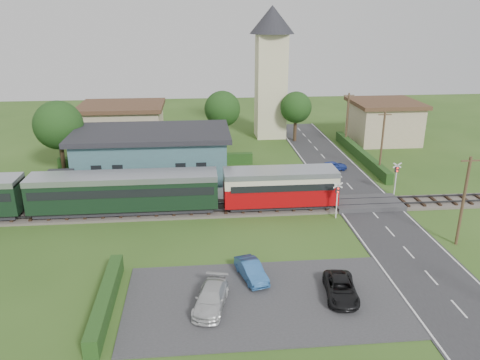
{
  "coord_description": "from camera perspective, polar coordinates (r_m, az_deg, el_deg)",
  "views": [
    {
      "loc": [
        -5.24,
        -36.34,
        16.78
      ],
      "look_at": [
        -1.49,
        4.0,
        2.16
      ],
      "focal_mm": 35.0,
      "sensor_mm": 36.0,
      "label": 1
    }
  ],
  "objects": [
    {
      "name": "pedestrian_near",
      "position": [
        44.87,
        -0.13,
        -0.49
      ],
      "size": [
        0.56,
        0.39,
        1.47
      ],
      "primitive_type": "imported",
      "rotation": [
        0.0,
        0.0,
        3.21
      ],
      "color": "gray",
      "rests_on": "platform"
    },
    {
      "name": "car_park_blue",
      "position": [
        31.47,
        1.4,
        -10.96
      ],
      "size": [
        2.11,
        3.73,
        1.16
      ],
      "primitive_type": "imported",
      "rotation": [
        0.0,
        0.0,
        0.26
      ],
      "color": "#295A96",
      "rests_on": "car_park"
    },
    {
      "name": "house_east",
      "position": [
        66.88,
        17.13,
        6.9
      ],
      "size": [
        8.8,
        8.8,
        5.5
      ],
      "color": "tan",
      "rests_on": "ground"
    },
    {
      "name": "train",
      "position": [
        42.14,
        -18.18,
        -1.46
      ],
      "size": [
        43.2,
        2.9,
        3.4
      ],
      "color": "#232328",
      "rests_on": "ground"
    },
    {
      "name": "platform",
      "position": [
        44.97,
        -11.01,
        -2.14
      ],
      "size": [
        30.0,
        3.0,
        0.45
      ],
      "primitive_type": "cube",
      "color": "gray",
      "rests_on": "ground"
    },
    {
      "name": "tree_b",
      "position": [
        60.58,
        -2.16,
        8.64
      ],
      "size": [
        4.6,
        4.6,
        7.34
      ],
      "color": "#332316",
      "rests_on": "ground"
    },
    {
      "name": "crossing_deck",
      "position": [
        44.45,
        15.18,
        -2.75
      ],
      "size": [
        6.2,
        3.4,
        0.45
      ],
      "primitive_type": "cube",
      "color": "#333335",
      "rests_on": "ground"
    },
    {
      "name": "hedge_station",
      "position": [
        54.5,
        -10.08,
        2.32
      ],
      "size": [
        22.0,
        0.8,
        1.3
      ],
      "primitive_type": "cube",
      "color": "#193814",
      "rests_on": "ground"
    },
    {
      "name": "station_building",
      "position": [
        49.61,
        -10.6,
        3.01
      ],
      "size": [
        16.0,
        9.0,
        5.3
      ],
      "color": "#3E5F69",
      "rests_on": "ground"
    },
    {
      "name": "utility_pole_b",
      "position": [
        38.36,
        25.58,
        -2.25
      ],
      "size": [
        1.4,
        0.22,
        7.0
      ],
      "color": "#473321",
      "rests_on": "ground"
    },
    {
      "name": "pedestrian_far",
      "position": [
        45.19,
        -19.72,
        -1.53
      ],
      "size": [
        0.63,
        0.78,
        1.51
      ],
      "primitive_type": "imported",
      "rotation": [
        0.0,
        0.0,
        1.65
      ],
      "color": "gray",
      "rests_on": "platform"
    },
    {
      "name": "road",
      "position": [
        42.82,
        16.06,
        -4.01
      ],
      "size": [
        6.0,
        70.0,
        0.05
      ],
      "primitive_type": "cube",
      "color": "#28282B",
      "rests_on": "ground"
    },
    {
      "name": "tree_c",
      "position": [
        63.91,
        6.83,
        8.77
      ],
      "size": [
        4.2,
        4.2,
        6.78
      ],
      "color": "#332316",
      "rests_on": "ground"
    },
    {
      "name": "church_tower",
      "position": [
        65.48,
        3.84,
        14.06
      ],
      "size": [
        6.0,
        6.0,
        17.6
      ],
      "color": "beige",
      "rests_on": "ground"
    },
    {
      "name": "car_park",
      "position": [
        29.77,
        2.93,
        -14.39
      ],
      "size": [
        17.0,
        9.0,
        0.08
      ],
      "primitive_type": "cube",
      "color": "#333335",
      "rests_on": "ground"
    },
    {
      "name": "tree_a",
      "position": [
        53.68,
        -21.26,
        6.24
      ],
      "size": [
        5.2,
        5.2,
        8.0
      ],
      "color": "#332316",
      "rests_on": "ground"
    },
    {
      "name": "hedge_roadside",
      "position": [
        58.13,
        14.48,
        3.04
      ],
      "size": [
        0.8,
        18.0,
        1.2
      ],
      "primitive_type": "cube",
      "color": "#193814",
      "rests_on": "ground"
    },
    {
      "name": "equipment_hut",
      "position": [
        45.98,
        -21.09,
        -0.62
      ],
      "size": [
        2.3,
        2.3,
        2.55
      ],
      "color": "beige",
      "rests_on": "platform"
    },
    {
      "name": "streetlamp_east",
      "position": [
        68.2,
        13.08,
        7.71
      ],
      "size": [
        0.3,
        0.3,
        5.15
      ],
      "color": "#3F3F47",
      "rests_on": "ground"
    },
    {
      "name": "utility_pole_c",
      "position": [
        51.94,
        16.92,
        4.31
      ],
      "size": [
        1.4,
        0.22,
        7.0
      ],
      "color": "#473321",
      "rests_on": "ground"
    },
    {
      "name": "car_park_dark",
      "position": [
        30.32,
        12.2,
        -12.83
      ],
      "size": [
        2.37,
        4.21,
        1.11
      ],
      "primitive_type": "imported",
      "rotation": [
        0.0,
        0.0,
        -0.14
      ],
      "color": "black",
      "rests_on": "car_park"
    },
    {
      "name": "house_west",
      "position": [
        63.67,
        -14.08,
        6.56
      ],
      "size": [
        10.8,
        8.8,
        5.5
      ],
      "color": "tan",
      "rests_on": "ground"
    },
    {
      "name": "utility_pole_d",
      "position": [
        62.88,
        12.94,
        7.27
      ],
      "size": [
        1.4,
        0.22,
        7.0
      ],
      "color": "#473321",
      "rests_on": "ground"
    },
    {
      "name": "streetlamp_west",
      "position": [
        60.36,
        -21.37,
        5.32
      ],
      "size": [
        0.3,
        0.3,
        5.15
      ],
      "color": "#3F3F47",
      "rests_on": "ground"
    },
    {
      "name": "railway_track",
      "position": [
        42.13,
        2.28,
        -3.47
      ],
      "size": [
        76.0,
        3.2,
        0.49
      ],
      "color": "#4C443D",
      "rests_on": "ground"
    },
    {
      "name": "crossing_signal_near",
      "position": [
        40.51,
        11.78,
        -1.78
      ],
      "size": [
        0.84,
        0.28,
        3.28
      ],
      "color": "silver",
      "rests_on": "ground"
    },
    {
      "name": "car_park_silver",
      "position": [
        28.81,
        -3.54,
        -14.16
      ],
      "size": [
        2.65,
        4.47,
        1.22
      ],
      "primitive_type": "imported",
      "rotation": [
        0.0,
        0.0,
        -0.24
      ],
      "color": "silver",
      "rests_on": "car_park"
    },
    {
      "name": "hedge_carpark",
      "position": [
        29.79,
        -16.04,
        -13.93
      ],
      "size": [
        0.8,
        9.0,
        1.2
      ],
      "primitive_type": "cube",
      "color": "#193814",
      "rests_on": "ground"
    },
    {
      "name": "car_on_road",
      "position": [
        53.07,
        11.27,
        1.7
      ],
      "size": [
        3.45,
        2.17,
        1.09
      ],
      "primitive_type": "imported",
      "rotation": [
        0.0,
        0.0,
        1.87
      ],
      "color": "#273FA0",
      "rests_on": "road"
    },
    {
      "name": "ground",
      "position": [
        40.37,
        2.65,
        -4.74
      ],
      "size": [
        120.0,
        120.0,
        0.0
      ],
      "primitive_type": "plane",
      "color": "#2D4C19"
    },
    {
      "name": "crossing_signal_far",
      "position": [
        47.2,
        18.52,
        0.72
      ],
      "size": [
        0.84,
        0.28,
        3.28
      ],
      "color": "silver",
      "rests_on": "ground"
    }
  ]
}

